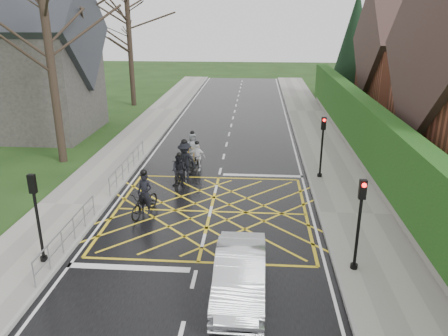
# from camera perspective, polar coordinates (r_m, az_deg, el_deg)

# --- Properties ---
(ground) EXTENTS (120.00, 120.00, 0.00)m
(ground) POSITION_cam_1_polar(r_m,az_deg,el_deg) (18.56, -1.78, -5.71)
(ground) COLOR black
(ground) RESTS_ON ground
(road) EXTENTS (9.00, 80.00, 0.01)m
(road) POSITION_cam_1_polar(r_m,az_deg,el_deg) (18.56, -1.78, -5.70)
(road) COLOR black
(road) RESTS_ON ground
(sidewalk_right) EXTENTS (3.00, 80.00, 0.15)m
(sidewalk_right) POSITION_cam_1_polar(r_m,az_deg,el_deg) (18.90, 16.71, -5.85)
(sidewalk_right) COLOR gray
(sidewalk_right) RESTS_ON ground
(sidewalk_left) EXTENTS (3.00, 80.00, 0.15)m
(sidewalk_left) POSITION_cam_1_polar(r_m,az_deg,el_deg) (20.03, -19.18, -4.66)
(sidewalk_left) COLOR gray
(sidewalk_left) RESTS_ON ground
(stone_wall) EXTENTS (0.50, 38.00, 0.70)m
(stone_wall) POSITION_cam_1_polar(r_m,az_deg,el_deg) (24.64, 17.97, 0.69)
(stone_wall) COLOR slate
(stone_wall) RESTS_ON ground
(hedge) EXTENTS (0.90, 38.00, 2.80)m
(hedge) POSITION_cam_1_polar(r_m,az_deg,el_deg) (24.16, 18.40, 4.62)
(hedge) COLOR #103D12
(hedge) RESTS_ON stone_wall
(house_far) EXTENTS (9.80, 8.80, 10.30)m
(house_far) POSITION_cam_1_polar(r_m,az_deg,el_deg) (37.18, 25.21, 12.29)
(house_far) COLOR brown
(house_far) RESTS_ON ground
(conifer) EXTENTS (4.60, 4.60, 10.00)m
(conifer) POSITION_cam_1_polar(r_m,az_deg,el_deg) (43.70, 16.63, 14.97)
(conifer) COLOR black
(conifer) RESTS_ON ground
(church) EXTENTS (8.80, 7.80, 11.00)m
(church) POSITION_cam_1_polar(r_m,az_deg,el_deg) (32.67, -24.42, 12.64)
(church) COLOR #2D2B28
(church) RESTS_ON ground
(tree_near) EXTENTS (9.24, 9.24, 11.44)m
(tree_near) POSITION_cam_1_polar(r_m,az_deg,el_deg) (25.13, -22.41, 18.17)
(tree_near) COLOR black
(tree_near) RESTS_ON ground
(tree_mid) EXTENTS (10.08, 10.08, 12.48)m
(tree_mid) POSITION_cam_1_polar(r_m,az_deg,el_deg) (32.89, -17.91, 19.95)
(tree_mid) COLOR black
(tree_mid) RESTS_ON ground
(tree_far) EXTENTS (8.40, 8.40, 10.40)m
(tree_far) POSITION_cam_1_polar(r_m,az_deg,el_deg) (40.25, -12.40, 18.12)
(tree_far) COLOR black
(tree_far) RESTS_ON ground
(railing_south) EXTENTS (0.05, 5.04, 1.03)m
(railing_south) POSITION_cam_1_polar(r_m,az_deg,el_deg) (16.33, -19.76, -7.62)
(railing_south) COLOR slate
(railing_south) RESTS_ON ground
(railing_north) EXTENTS (0.05, 6.04, 1.03)m
(railing_north) POSITION_cam_1_polar(r_m,az_deg,el_deg) (22.82, -12.44, 0.88)
(railing_north) COLOR slate
(railing_north) RESTS_ON ground
(traffic_light_ne) EXTENTS (0.24, 0.31, 3.21)m
(traffic_light_ne) POSITION_cam_1_polar(r_m,az_deg,el_deg) (22.04, 12.65, 2.58)
(traffic_light_ne) COLOR black
(traffic_light_ne) RESTS_ON ground
(traffic_light_se) EXTENTS (0.24, 0.31, 3.21)m
(traffic_light_se) POSITION_cam_1_polar(r_m,az_deg,el_deg) (14.34, 17.16, -7.28)
(traffic_light_se) COLOR black
(traffic_light_se) RESTS_ON ground
(traffic_light_sw) EXTENTS (0.24, 0.31, 3.21)m
(traffic_light_sw) POSITION_cam_1_polar(r_m,az_deg,el_deg) (15.35, -23.13, -6.20)
(traffic_light_sw) COLOR black
(traffic_light_sw) RESTS_ON ground
(cyclist_rear) EXTENTS (1.24, 2.14, 1.97)m
(cyclist_rear) POSITION_cam_1_polar(r_m,az_deg,el_deg) (18.37, -10.31, -4.13)
(cyclist_rear) COLOR black
(cyclist_rear) RESTS_ON ground
(cyclist_back) EXTENTS (0.83, 1.77, 1.74)m
(cyclist_back) POSITION_cam_1_polar(r_m,az_deg,el_deg) (20.99, -5.82, -0.78)
(cyclist_back) COLOR black
(cyclist_back) RESTS_ON ground
(cyclist_mid) EXTENTS (1.38, 2.26, 2.08)m
(cyclist_mid) POSITION_cam_1_polar(r_m,az_deg,el_deg) (21.94, -5.16, 0.44)
(cyclist_mid) COLOR black
(cyclist_mid) RESTS_ON ground
(cyclist_front) EXTENTS (0.92, 1.69, 1.65)m
(cyclist_front) POSITION_cam_1_polar(r_m,az_deg,el_deg) (23.08, -3.54, 1.06)
(cyclist_front) COLOR black
(cyclist_front) RESTS_ON ground
(cyclist_lead) EXTENTS (1.30, 1.87, 1.72)m
(cyclist_lead) POSITION_cam_1_polar(r_m,az_deg,el_deg) (24.78, -4.13, 2.33)
(cyclist_lead) COLOR #BD8617
(cyclist_lead) RESTS_ON ground
(car) EXTENTS (1.49, 4.21, 1.38)m
(car) POSITION_cam_1_polar(r_m,az_deg,el_deg) (13.21, 2.09, -13.64)
(car) COLOR silver
(car) RESTS_ON ground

